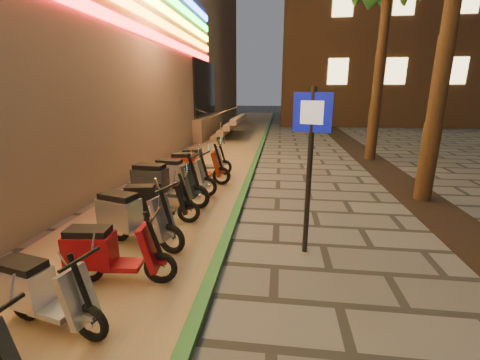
# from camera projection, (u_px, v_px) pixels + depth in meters

# --- Properties ---
(parking_strip) EXTENTS (3.40, 60.00, 0.01)m
(parking_strip) POSITION_uv_depth(u_px,v_px,m) (207.00, 166.00, 11.67)
(parking_strip) COLOR #8C7251
(parking_strip) RESTS_ON ground
(green_curb) EXTENTS (0.18, 60.00, 0.10)m
(green_curb) POSITION_uv_depth(u_px,v_px,m) (253.00, 166.00, 11.46)
(green_curb) COLOR #24622B
(green_curb) RESTS_ON ground
(planting_strip) EXTENTS (1.20, 40.00, 0.02)m
(planting_strip) POSITION_uv_depth(u_px,v_px,m) (465.00, 233.00, 6.15)
(planting_strip) COLOR black
(planting_strip) RESTS_ON ground
(pedestrian_sign) EXTENTS (0.57, 0.23, 2.71)m
(pedestrian_sign) POSITION_uv_depth(u_px,v_px,m) (310.00, 150.00, 5.00)
(pedestrian_sign) COLOR black
(pedestrian_sign) RESTS_ON ground
(scooter_6) EXTENTS (1.47, 0.68, 1.04)m
(scooter_6) POSITION_uv_depth(u_px,v_px,m) (40.00, 292.00, 3.62)
(scooter_6) COLOR black
(scooter_6) RESTS_ON ground
(scooter_7) EXTENTS (1.55, 0.58, 1.09)m
(scooter_7) POSITION_uv_depth(u_px,v_px,m) (107.00, 252.00, 4.46)
(scooter_7) COLOR black
(scooter_7) RESTS_ON ground
(scooter_8) EXTENTS (1.70, 0.87, 1.20)m
(scooter_8) POSITION_uv_depth(u_px,v_px,m) (131.00, 217.00, 5.57)
(scooter_8) COLOR black
(scooter_8) RESTS_ON ground
(scooter_9) EXTENTS (1.52, 0.66, 1.06)m
(scooter_9) POSITION_uv_depth(u_px,v_px,m) (153.00, 202.00, 6.50)
(scooter_9) COLOR black
(scooter_9) RESTS_ON ground
(scooter_10) EXTENTS (1.86, 0.68, 1.31)m
(scooter_10) POSITION_uv_depth(u_px,v_px,m) (162.00, 183.00, 7.48)
(scooter_10) COLOR black
(scooter_10) RESTS_ON ground
(scooter_11) EXTENTS (1.69, 0.68, 1.18)m
(scooter_11) POSITION_uv_depth(u_px,v_px,m) (179.00, 175.00, 8.40)
(scooter_11) COLOR black
(scooter_11) RESTS_ON ground
(scooter_12) EXTENTS (1.72, 0.61, 1.21)m
(scooter_12) POSITION_uv_depth(u_px,v_px,m) (193.00, 167.00, 9.25)
(scooter_12) COLOR black
(scooter_12) RESTS_ON ground
(scooter_13) EXTENTS (1.60, 0.84, 1.14)m
(scooter_13) POSITION_uv_depth(u_px,v_px,m) (200.00, 161.00, 10.19)
(scooter_13) COLOR black
(scooter_13) RESTS_ON ground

